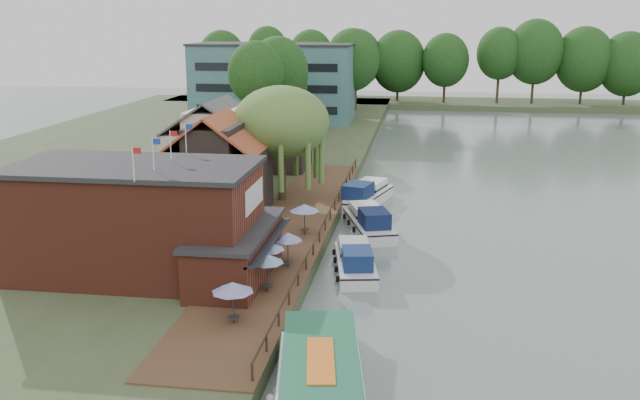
{
  "coord_description": "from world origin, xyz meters",
  "views": [
    {
      "loc": [
        2.05,
        -42.67,
        17.2
      ],
      "look_at": [
        -6.0,
        12.0,
        3.0
      ],
      "focal_mm": 40.0,
      "sensor_mm": 36.0,
      "label": 1
    }
  ],
  "objects_px": {
    "cottage_b": "(217,143)",
    "umbrella_3": "(288,250)",
    "umbrella_0": "(233,303)",
    "umbrella_1": "(267,273)",
    "willow": "(282,144)",
    "cruiser_0": "(355,257)",
    "cottage_c": "(276,130)",
    "umbrella_2": "(266,259)",
    "hotel_block": "(274,82)",
    "cottage_a": "(217,164)",
    "umbrella_4": "(305,219)",
    "cruiser_2": "(365,192)",
    "cruiser_1": "(369,219)",
    "swan": "(270,398)",
    "pub": "(166,221)"
  },
  "relations": [
    {
      "from": "cruiser_0",
      "to": "cruiser_1",
      "type": "height_order",
      "value": "cruiser_1"
    },
    {
      "from": "umbrella_0",
      "to": "umbrella_3",
      "type": "distance_m",
      "value": 9.42
    },
    {
      "from": "hotel_block",
      "to": "cottage_a",
      "type": "relative_size",
      "value": 2.95
    },
    {
      "from": "cottage_b",
      "to": "umbrella_0",
      "type": "relative_size",
      "value": 4.04
    },
    {
      "from": "cottage_a",
      "to": "swan",
      "type": "height_order",
      "value": "cottage_a"
    },
    {
      "from": "cottage_b",
      "to": "umbrella_1",
      "type": "relative_size",
      "value": 4.04
    },
    {
      "from": "hotel_block",
      "to": "cruiser_2",
      "type": "relative_size",
      "value": 2.59
    },
    {
      "from": "willow",
      "to": "cruiser_0",
      "type": "xyz_separation_m",
      "value": [
        8.16,
        -15.03,
        -5.14
      ]
    },
    {
      "from": "cottage_c",
      "to": "cruiser_2",
      "type": "distance_m",
      "value": 15.47
    },
    {
      "from": "umbrella_0",
      "to": "cruiser_1",
      "type": "relative_size",
      "value": 0.25
    },
    {
      "from": "cottage_a",
      "to": "umbrella_2",
      "type": "distance_m",
      "value": 16.71
    },
    {
      "from": "umbrella_4",
      "to": "cruiser_1",
      "type": "distance_m",
      "value": 6.75
    },
    {
      "from": "pub",
      "to": "willow",
      "type": "relative_size",
      "value": 1.92
    },
    {
      "from": "cottage_c",
      "to": "umbrella_3",
      "type": "height_order",
      "value": "cottage_c"
    },
    {
      "from": "umbrella_1",
      "to": "swan",
      "type": "height_order",
      "value": "umbrella_1"
    },
    {
      "from": "willow",
      "to": "umbrella_2",
      "type": "relative_size",
      "value": 4.35
    },
    {
      "from": "willow",
      "to": "cottage_a",
      "type": "bearing_deg",
      "value": -131.99
    },
    {
      "from": "cottage_b",
      "to": "cruiser_2",
      "type": "relative_size",
      "value": 0.98
    },
    {
      "from": "cottage_b",
      "to": "cruiser_2",
      "type": "height_order",
      "value": "cottage_b"
    },
    {
      "from": "cottage_b",
      "to": "cottage_c",
      "type": "xyz_separation_m",
      "value": [
        4.0,
        9.0,
        0.0
      ]
    },
    {
      "from": "pub",
      "to": "willow",
      "type": "height_order",
      "value": "willow"
    },
    {
      "from": "hotel_block",
      "to": "cruiser_0",
      "type": "height_order",
      "value": "hotel_block"
    },
    {
      "from": "cottage_a",
      "to": "cottage_b",
      "type": "height_order",
      "value": "same"
    },
    {
      "from": "cottage_a",
      "to": "umbrella_4",
      "type": "height_order",
      "value": "cottage_a"
    },
    {
      "from": "cottage_b",
      "to": "willow",
      "type": "xyz_separation_m",
      "value": [
        7.5,
        -5.0,
        0.96
      ]
    },
    {
      "from": "hotel_block",
      "to": "umbrella_1",
      "type": "bearing_deg",
      "value": -78.42
    },
    {
      "from": "willow",
      "to": "swan",
      "type": "distance_m",
      "value": 33.95
    },
    {
      "from": "swan",
      "to": "umbrella_1",
      "type": "bearing_deg",
      "value": 103.14
    },
    {
      "from": "umbrella_0",
      "to": "pub",
      "type": "bearing_deg",
      "value": 131.63
    },
    {
      "from": "cottage_c",
      "to": "willow",
      "type": "distance_m",
      "value": 14.46
    },
    {
      "from": "cruiser_1",
      "to": "swan",
      "type": "height_order",
      "value": "cruiser_1"
    },
    {
      "from": "pub",
      "to": "swan",
      "type": "relative_size",
      "value": 45.45
    },
    {
      "from": "hotel_block",
      "to": "cottage_c",
      "type": "distance_m",
      "value": 37.9
    },
    {
      "from": "swan",
      "to": "cottage_c",
      "type": "bearing_deg",
      "value": 101.46
    },
    {
      "from": "cottage_b",
      "to": "umbrella_3",
      "type": "bearing_deg",
      "value": -63.24
    },
    {
      "from": "umbrella_2",
      "to": "cruiser_2",
      "type": "bearing_deg",
      "value": 79.48
    },
    {
      "from": "umbrella_0",
      "to": "cruiser_2",
      "type": "bearing_deg",
      "value": 81.57
    },
    {
      "from": "cottage_b",
      "to": "swan",
      "type": "distance_m",
      "value": 40.52
    },
    {
      "from": "umbrella_4",
      "to": "cruiser_1",
      "type": "bearing_deg",
      "value": 46.59
    },
    {
      "from": "umbrella_0",
      "to": "umbrella_1",
      "type": "distance_m",
      "value": 4.93
    },
    {
      "from": "willow",
      "to": "umbrella_0",
      "type": "distance_m",
      "value": 27.4
    },
    {
      "from": "cottage_c",
      "to": "swan",
      "type": "distance_m",
      "value": 48.09
    },
    {
      "from": "willow",
      "to": "umbrella_2",
      "type": "xyz_separation_m",
      "value": [
        2.92,
        -19.68,
        -3.93
      ]
    },
    {
      "from": "hotel_block",
      "to": "umbrella_2",
      "type": "bearing_deg",
      "value": -78.47
    },
    {
      "from": "umbrella_2",
      "to": "cruiser_0",
      "type": "distance_m",
      "value": 7.12
    },
    {
      "from": "cottage_c",
      "to": "cottage_a",
      "type": "bearing_deg",
      "value": -93.01
    },
    {
      "from": "cottage_c",
      "to": "cruiser_1",
      "type": "height_order",
      "value": "cottage_c"
    },
    {
      "from": "cruiser_1",
      "to": "hotel_block",
      "type": "bearing_deg",
      "value": 91.83
    },
    {
      "from": "umbrella_1",
      "to": "cruiser_1",
      "type": "relative_size",
      "value": 0.25
    },
    {
      "from": "cruiser_0",
      "to": "cruiser_2",
      "type": "xyz_separation_m",
      "value": [
        -0.91,
        18.68,
        0.11
      ]
    }
  ]
}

